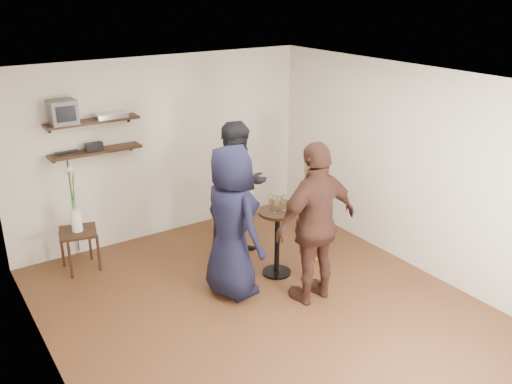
# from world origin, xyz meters

# --- Properties ---
(room) EXTENTS (4.58, 5.08, 2.68)m
(room) POSITION_xyz_m (0.00, 0.00, 1.30)
(room) COLOR #4B2E18
(room) RESTS_ON ground
(shelf_upper) EXTENTS (1.20, 0.25, 0.04)m
(shelf_upper) POSITION_xyz_m (-1.00, 2.38, 1.85)
(shelf_upper) COLOR black
(shelf_upper) RESTS_ON room
(shelf_lower) EXTENTS (1.20, 0.25, 0.04)m
(shelf_lower) POSITION_xyz_m (-1.00, 2.38, 1.45)
(shelf_lower) COLOR black
(shelf_lower) RESTS_ON room
(crt_monitor) EXTENTS (0.32, 0.30, 0.30)m
(crt_monitor) POSITION_xyz_m (-1.36, 2.38, 2.02)
(crt_monitor) COLOR #59595B
(crt_monitor) RESTS_ON shelf_upper
(dvd_deck) EXTENTS (0.40, 0.24, 0.06)m
(dvd_deck) POSITION_xyz_m (-0.75, 2.38, 1.90)
(dvd_deck) COLOR silver
(dvd_deck) RESTS_ON shelf_upper
(radio) EXTENTS (0.22, 0.10, 0.10)m
(radio) POSITION_xyz_m (-1.01, 2.38, 1.52)
(radio) COLOR black
(radio) RESTS_ON shelf_lower
(power_strip) EXTENTS (0.30, 0.05, 0.03)m
(power_strip) POSITION_xyz_m (-1.36, 2.42, 1.48)
(power_strip) COLOR black
(power_strip) RESTS_ON shelf_lower
(side_table) EXTENTS (0.55, 0.55, 0.55)m
(side_table) POSITION_xyz_m (-1.44, 2.04, 0.46)
(side_table) COLOR black
(side_table) RESTS_ON room
(vase_lilies) EXTENTS (0.19, 0.19, 0.94)m
(vase_lilies) POSITION_xyz_m (-1.44, 2.04, 0.84)
(vase_lilies) COLOR white
(vase_lilies) RESTS_ON side_table
(drinks_table) EXTENTS (0.48, 0.48, 0.88)m
(drinks_table) POSITION_xyz_m (0.62, 0.52, 0.56)
(drinks_table) COLOR black
(drinks_table) RESTS_ON room
(wine_glass_fl) EXTENTS (0.07, 0.07, 0.21)m
(wine_glass_fl) POSITION_xyz_m (0.56, 0.50, 1.02)
(wine_glass_fl) COLOR silver
(wine_glass_fl) RESTS_ON drinks_table
(wine_glass_fr) EXTENTS (0.07, 0.07, 0.20)m
(wine_glass_fr) POSITION_xyz_m (0.68, 0.49, 1.01)
(wine_glass_fr) COLOR silver
(wine_glass_fr) RESTS_ON drinks_table
(wine_glass_bl) EXTENTS (0.07, 0.07, 0.20)m
(wine_glass_bl) POSITION_xyz_m (0.58, 0.60, 1.01)
(wine_glass_bl) COLOR silver
(wine_glass_bl) RESTS_ON drinks_table
(wine_glass_br) EXTENTS (0.06, 0.06, 0.18)m
(wine_glass_br) POSITION_xyz_m (0.63, 0.53, 1.00)
(wine_glass_br) COLOR silver
(wine_glass_br) RESTS_ON drinks_table
(person_plaid) EXTENTS (0.47, 0.63, 1.57)m
(person_plaid) POSITION_xyz_m (1.31, 0.64, 0.79)
(person_plaid) COLOR red
(person_plaid) RESTS_ON room
(person_dark) EXTENTS (1.03, 0.86, 1.88)m
(person_dark) POSITION_xyz_m (0.49, 1.22, 0.94)
(person_dark) COLOR black
(person_dark) RESTS_ON room
(person_navy) EXTENTS (0.68, 0.96, 1.85)m
(person_navy) POSITION_xyz_m (-0.09, 0.45, 0.93)
(person_navy) COLOR black
(person_navy) RESTS_ON room
(person_brown) EXTENTS (1.15, 0.52, 1.93)m
(person_brown) POSITION_xyz_m (0.65, -0.18, 0.96)
(person_brown) COLOR #3F231B
(person_brown) RESTS_ON room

